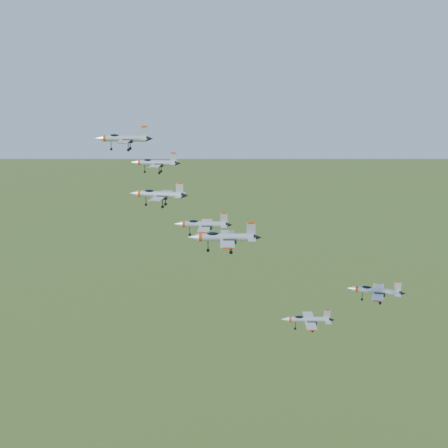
{
  "coord_description": "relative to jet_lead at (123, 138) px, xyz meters",
  "views": [
    {
      "loc": [
        19.24,
        -126.59,
        166.37
      ],
      "look_at": [
        8.93,
        -1.52,
        131.57
      ],
      "focal_mm": 50.0,
      "sensor_mm": 36.0,
      "label": 1
    }
  ],
  "objects": [
    {
      "name": "jet_lead",
      "position": [
        0.0,
        0.0,
        0.0
      ],
      "size": [
        13.48,
        11.11,
        3.61
      ],
      "rotation": [
        0.0,
        0.0,
        0.04
      ],
      "color": "#B6BCC3"
    },
    {
      "name": "jet_trail",
      "position": [
        42.06,
        -20.05,
        -34.37
      ],
      "size": [
        11.19,
        9.24,
        2.99
      ],
      "rotation": [
        0.0,
        0.0,
        0.06
      ],
      "color": "#B6BCC3"
    },
    {
      "name": "jet_extra",
      "position": [
        58.04,
        -5.6,
        -33.17
      ],
      "size": [
        13.08,
        10.98,
        3.51
      ],
      "rotation": [
        0.0,
        0.0,
        -0.18
      ],
      "color": "#B6BCC3"
    },
    {
      "name": "jet_right_high",
      "position": [
        13.66,
        -30.91,
        -5.87
      ],
      "size": [
        11.09,
        9.22,
        2.96
      ],
      "rotation": [
        0.0,
        0.0,
        -0.11
      ],
      "color": "#B6BCC3"
    },
    {
      "name": "jet_right_low",
      "position": [
        25.58,
        -30.06,
        -13.98
      ],
      "size": [
        13.75,
        11.39,
        3.67
      ],
      "rotation": [
        0.0,
        0.0,
        0.08
      ],
      "color": "#B6BCC3"
    },
    {
      "name": "jet_left_high",
      "position": [
        10.07,
        -14.55,
        -2.97
      ],
      "size": [
        10.53,
        8.66,
        2.82
      ],
      "rotation": [
        0.0,
        0.0,
        -0.03
      ],
      "color": "#B6BCC3"
    },
    {
      "name": "jet_left_low",
      "position": [
        18.45,
        -3.62,
        -18.98
      ],
      "size": [
        13.52,
        11.12,
        3.62
      ],
      "rotation": [
        0.0,
        0.0,
        0.02
      ],
      "color": "#B6BCC3"
    }
  ]
}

